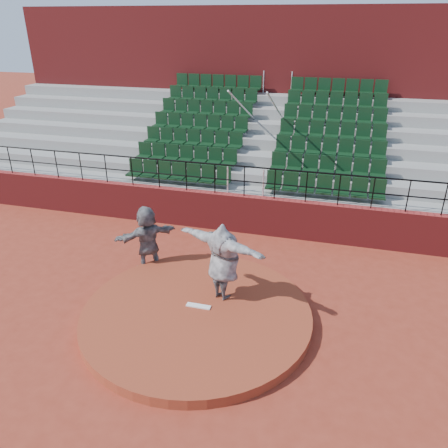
# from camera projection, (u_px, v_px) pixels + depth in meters

# --- Properties ---
(ground) EXTENTS (90.00, 90.00, 0.00)m
(ground) POSITION_uv_depth(u_px,v_px,m) (197.00, 319.00, 10.56)
(ground) COLOR maroon
(ground) RESTS_ON ground
(pitchers_mound) EXTENTS (5.50, 5.50, 0.25)m
(pitchers_mound) POSITION_uv_depth(u_px,v_px,m) (197.00, 314.00, 10.51)
(pitchers_mound) COLOR maroon
(pitchers_mound) RESTS_ON ground
(pitching_rubber) EXTENTS (0.60, 0.15, 0.03)m
(pitching_rubber) POSITION_uv_depth(u_px,v_px,m) (198.00, 306.00, 10.58)
(pitching_rubber) COLOR white
(pitching_rubber) RESTS_ON pitchers_mound
(boundary_wall) EXTENTS (24.00, 0.30, 1.30)m
(boundary_wall) POSITION_uv_depth(u_px,v_px,m) (244.00, 214.00, 14.65)
(boundary_wall) COLOR maroon
(boundary_wall) RESTS_ON ground
(wall_railing) EXTENTS (24.04, 0.05, 1.03)m
(wall_railing) POSITION_uv_depth(u_px,v_px,m) (244.00, 175.00, 14.06)
(wall_railing) COLOR black
(wall_railing) RESTS_ON boundary_wall
(seating_deck) EXTENTS (24.00, 5.97, 4.63)m
(seating_deck) POSITION_uv_depth(u_px,v_px,m) (264.00, 160.00, 17.49)
(seating_deck) COLOR gray
(seating_deck) RESTS_ON ground
(press_box_facade) EXTENTS (24.00, 3.00, 7.10)m
(press_box_facade) POSITION_uv_depth(u_px,v_px,m) (282.00, 92.00, 20.05)
(press_box_facade) COLOR maroon
(press_box_facade) RESTS_ON ground
(pitcher) EXTENTS (2.56, 1.59, 2.03)m
(pitcher) POSITION_uv_depth(u_px,v_px,m) (223.00, 261.00, 10.55)
(pitcher) COLOR black
(pitcher) RESTS_ON pitchers_mound
(fielder) EXTENTS (1.71, 1.63, 1.93)m
(fielder) POSITION_uv_depth(u_px,v_px,m) (147.00, 238.00, 12.31)
(fielder) COLOR black
(fielder) RESTS_ON ground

